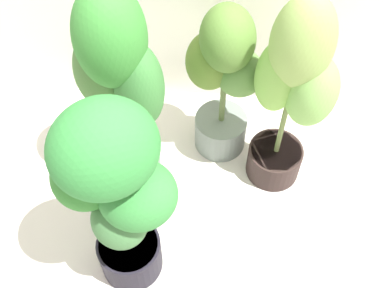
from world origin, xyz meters
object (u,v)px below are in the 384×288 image
at_px(potted_plant_back_right, 294,90).
at_px(potted_plant_front_left, 115,191).
at_px(potted_plant_back_left, 120,82).
at_px(potted_plant_back_center, 224,75).

bearing_deg(potted_plant_back_right, potted_plant_front_left, -139.80).
bearing_deg(potted_plant_back_left, potted_plant_back_center, 26.98).
relative_size(potted_plant_front_left, potted_plant_back_right, 0.98).
xyz_separation_m(potted_plant_front_left, potted_plant_back_left, (-0.05, 0.47, 0.01)).
bearing_deg(potted_plant_back_left, potted_plant_back_right, 3.98).
bearing_deg(potted_plant_back_right, potted_plant_back_left, -176.02).
xyz_separation_m(potted_plant_front_left, potted_plant_back_center, (0.34, 0.67, -0.14)).
relative_size(potted_plant_back_left, potted_plant_back_right, 1.04).
distance_m(potted_plant_back_left, potted_plant_back_right, 0.66).
bearing_deg(potted_plant_front_left, potted_plant_back_right, 40.20).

